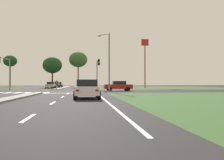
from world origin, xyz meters
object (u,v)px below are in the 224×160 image
pedestrian_at_median (57,83)px  treeline_fourth (78,60)px  car_teal_third (55,85)px  fastfood_pole_sign (145,53)px  car_beige_fifth (51,85)px  traffic_signal_far_right (98,69)px  street_lamp_second (108,59)px  car_red_fourth (118,86)px  car_white_second (87,89)px  traffic_signal_far_left (6,67)px  treeline_third (52,65)px  treeline_second (10,61)px  car_maroon_near (59,85)px

pedestrian_at_median → treeline_fourth: bearing=-73.3°
car_teal_third → fastfood_pole_sign: 24.56m
car_beige_fifth → pedestrian_at_median: size_ratio=2.57×
traffic_signal_far_right → street_lamp_second: size_ratio=0.73×
car_red_fourth → treeline_fourth: bearing=12.0°
traffic_signal_far_right → car_white_second: bearing=-95.4°
traffic_signal_far_right → treeline_fourth: treeline_fourth is taller
street_lamp_second → treeline_fourth: 38.19m
traffic_signal_far_left → treeline_third: bearing=81.3°
car_white_second → treeline_fourth: treeline_fourth is taller
car_red_fourth → treeline_second: size_ratio=0.47×
car_white_second → street_lamp_second: (2.98, 12.86, 3.76)m
car_white_second → treeline_fourth: (-2.18, 50.52, 7.49)m
car_teal_third → treeline_third: 7.20m
traffic_signal_far_left → treeline_third: size_ratio=0.64×
car_beige_fifth → treeline_fourth: size_ratio=0.42×
street_lamp_second → fastfood_pole_sign: bearing=64.6°
car_maroon_near → treeline_third: treeline_third is taller
car_white_second → car_red_fourth: size_ratio=1.00×
traffic_signal_far_left → treeline_fourth: 31.43m
fastfood_pole_sign → car_teal_third: bearing=167.7°
street_lamp_second → treeline_fourth: (-5.16, 37.65, 3.73)m
traffic_signal_far_left → treeline_fourth: bearing=69.3°
pedestrian_at_median → traffic_signal_far_right: bearing=172.7°
car_beige_fifth → traffic_signal_far_right: 18.01m
car_beige_fifth → treeline_third: bearing=-83.8°
traffic_signal_far_left → treeline_fourth: (11.01, 29.10, 4.42)m
car_red_fourth → treeline_fourth: 35.22m
car_teal_third → treeline_second: size_ratio=0.45×
car_white_second → traffic_signal_far_right: 21.46m
car_teal_third → treeline_fourth: 12.17m
pedestrian_at_median → fastfood_pole_sign: bearing=-125.1°
car_maroon_near → car_teal_third: car_teal_third is taller
car_maroon_near → traffic_signal_far_left: (-5.34, -28.97, 3.05)m
street_lamp_second → car_red_fourth: bearing=63.4°
treeline_fourth → car_red_fourth: bearing=-78.0°
car_white_second → pedestrian_at_median: bearing=102.0°
car_white_second → traffic_signal_far_right: (2.01, 21.16, 2.97)m
car_maroon_near → street_lamp_second: street_lamp_second is taller
car_white_second → treeline_third: bearing=101.1°
car_beige_fifth → treeline_third: size_ratio=0.52×
traffic_signal_far_right → treeline_second: 38.19m
car_maroon_near → traffic_signal_far_right: 30.99m
traffic_signal_far_left → street_lamp_second: street_lamp_second is taller
car_maroon_near → treeline_fourth: size_ratio=0.41×
traffic_signal_far_right → car_maroon_near: bearing=108.6°
street_lamp_second → treeline_second: 45.40m
pedestrian_at_median → treeline_fourth: size_ratio=0.16×
car_maroon_near → fastfood_pole_sign: 27.20m
traffic_signal_far_right → traffic_signal_far_left: bearing=179.0°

